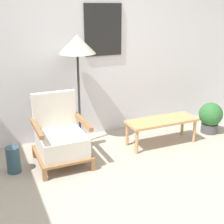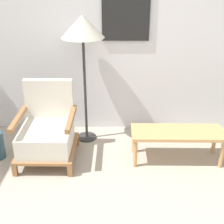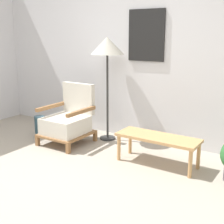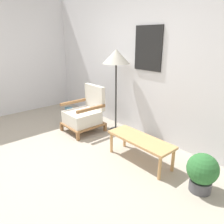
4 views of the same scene
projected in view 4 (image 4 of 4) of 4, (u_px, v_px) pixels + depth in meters
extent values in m
plane|color=#A89E8E|center=(36.00, 169.00, 3.03)|extent=(14.00, 14.00, 0.00)
cube|color=silver|center=(139.00, 60.00, 3.85)|extent=(8.00, 0.06, 2.70)
cube|color=black|center=(148.00, 48.00, 3.59)|extent=(0.56, 0.02, 0.72)
cube|color=silver|center=(3.00, 55.00, 4.75)|extent=(0.06, 8.00, 2.70)
cube|color=olive|center=(62.00, 127.00, 4.24)|extent=(0.05, 0.05, 0.13)
cube|color=olive|center=(78.00, 137.00, 3.83)|extent=(0.05, 0.05, 0.13)
cube|color=olive|center=(88.00, 120.00, 4.63)|extent=(0.05, 0.05, 0.13)
cube|color=olive|center=(105.00, 128.00, 4.21)|extent=(0.05, 0.05, 0.13)
cube|color=olive|center=(83.00, 123.00, 4.20)|extent=(0.63, 0.67, 0.03)
cube|color=silver|center=(82.00, 117.00, 4.14)|extent=(0.55, 0.57, 0.24)
cube|color=silver|center=(95.00, 97.00, 4.22)|extent=(0.55, 0.08, 0.46)
cube|color=olive|center=(74.00, 102.00, 4.28)|extent=(0.05, 0.61, 0.05)
cube|color=olive|center=(91.00, 109.00, 3.88)|extent=(0.05, 0.61, 0.05)
cylinder|color=#2D2D2D|center=(116.00, 130.00, 4.27)|extent=(0.24, 0.24, 0.03)
cylinder|color=#2D2D2D|center=(116.00, 98.00, 4.05)|extent=(0.03, 0.03, 1.26)
cone|color=#B2AD9E|center=(116.00, 56.00, 3.81)|extent=(0.49, 0.49, 0.25)
cube|color=tan|center=(140.00, 139.00, 3.12)|extent=(1.01, 0.37, 0.04)
cylinder|color=tan|center=(111.00, 142.00, 3.42)|extent=(0.04, 0.04, 0.33)
cylinder|color=tan|center=(160.00, 168.00, 2.75)|extent=(0.04, 0.04, 0.33)
cylinder|color=tan|center=(125.00, 137.00, 3.60)|extent=(0.04, 0.04, 0.33)
cylinder|color=tan|center=(173.00, 160.00, 2.93)|extent=(0.04, 0.04, 0.33)
cylinder|color=#2D4C5B|center=(69.00, 115.00, 4.63)|extent=(0.16, 0.16, 0.32)
cylinder|color=#4C4C51|center=(200.00, 185.00, 2.59)|extent=(0.25, 0.25, 0.14)
sphere|color=#2D6B33|center=(203.00, 169.00, 2.51)|extent=(0.36, 0.36, 0.36)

